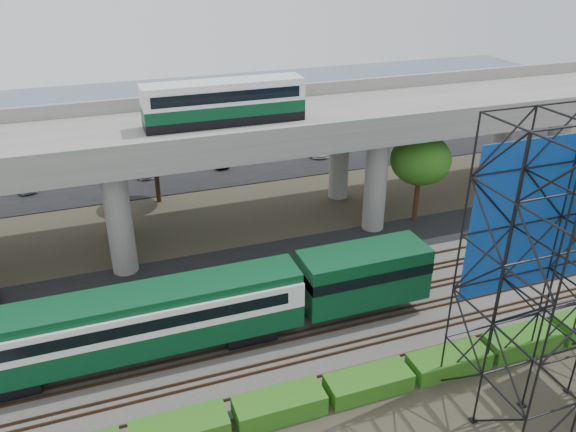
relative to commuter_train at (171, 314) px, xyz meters
name	(u,v)px	position (x,y,z in m)	size (l,w,h in m)	color
ground	(319,345)	(8.18, -2.00, -2.88)	(140.00, 140.00, 0.00)	#474233
ballast_bed	(307,324)	(8.18, 0.00, -2.78)	(90.00, 12.00, 0.20)	slate
service_road	(266,260)	(8.18, 8.50, -2.84)	(90.00, 5.00, 0.08)	black
parking_lot	(201,158)	(8.18, 32.00, -2.84)	(90.00, 18.00, 0.08)	black
harbor_water	(169,108)	(8.18, 54.00, -2.87)	(140.00, 40.00, 0.03)	#41546A
rail_tracks	(307,322)	(8.18, 0.00, -2.60)	(90.00, 9.52, 0.16)	#472D1E
commuter_train	(171,314)	(0.00, 0.00, 0.00)	(29.30, 3.06, 4.30)	black
overpass	(241,134)	(8.08, 14.00, 5.33)	(80.00, 12.00, 12.40)	#9E9B93
hedge_strip	(369,382)	(9.18, -6.30, -2.32)	(34.60, 1.80, 1.20)	#2B6216
trees	(184,173)	(3.51, 14.17, 2.69)	(40.94, 16.94, 7.69)	#382314
parked_cars	(216,152)	(9.83, 31.59, -2.19)	(36.90, 9.51, 1.31)	white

